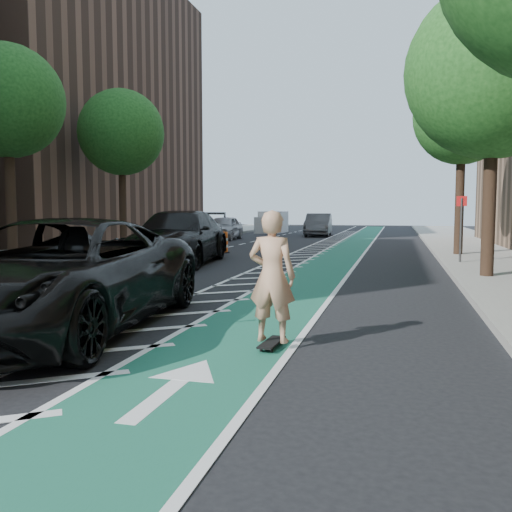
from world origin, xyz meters
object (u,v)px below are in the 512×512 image
(skateboarder, at_px, (272,276))
(barrel_a, at_px, (160,255))
(suv_far, at_px, (178,237))
(suv_near, at_px, (58,275))

(skateboarder, xyz_separation_m, barrel_a, (-6.18, 9.63, -0.61))
(skateboarder, relative_size, suv_far, 0.28)
(suv_near, bearing_deg, barrel_a, 99.27)
(skateboarder, distance_m, suv_far, 12.57)
(skateboarder, relative_size, suv_near, 0.28)
(skateboarder, bearing_deg, suv_far, -56.74)
(barrel_a, bearing_deg, suv_near, -75.22)
(skateboarder, bearing_deg, suv_near, 0.66)
(suv_far, xyz_separation_m, barrel_a, (-0.08, -1.35, -0.53))
(suv_near, distance_m, suv_far, 11.02)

